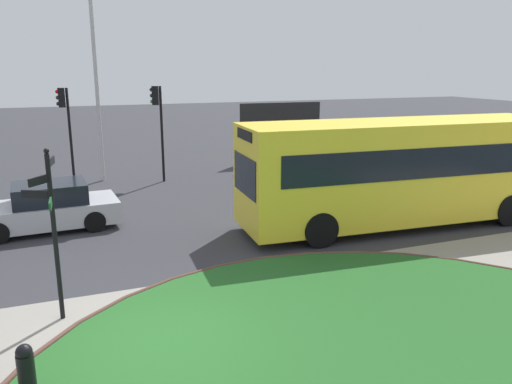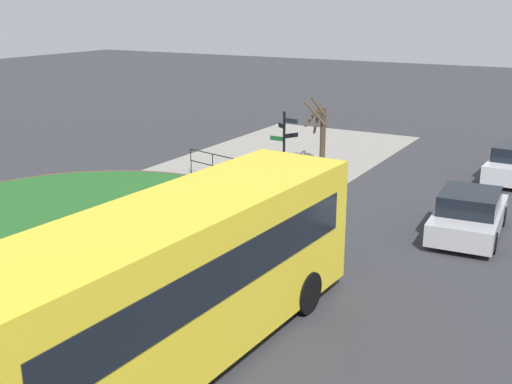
{
  "view_description": "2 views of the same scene",
  "coord_description": "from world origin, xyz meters",
  "px_view_note": "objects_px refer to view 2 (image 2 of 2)",
  "views": [
    {
      "loc": [
        -1.35,
        -8.3,
        4.87
      ],
      "look_at": [
        2.64,
        2.05,
        2.12
      ],
      "focal_mm": 35.71,
      "sensor_mm": 36.0,
      "label": 1
    },
    {
      "loc": [
        17.4,
        11.35,
        6.89
      ],
      "look_at": [
        2.36,
        2.81,
        1.75
      ],
      "focal_mm": 44.34,
      "sensor_mm": 36.0,
      "label": 2
    }
  ],
  "objects_px": {
    "planter_near_signpost": "(290,176)",
    "bollard_foreground": "(230,181)",
    "bus_yellow": "(177,280)",
    "signpost_directional": "(284,151)",
    "street_tree_bare": "(321,130)",
    "car_far_lane": "(469,214)"
  },
  "relations": [
    {
      "from": "signpost_directional",
      "to": "bollard_foreground",
      "type": "xyz_separation_m",
      "value": [
        -0.48,
        -2.51,
        -1.53
      ]
    },
    {
      "from": "signpost_directional",
      "to": "street_tree_bare",
      "type": "height_order",
      "value": "signpost_directional"
    },
    {
      "from": "bollard_foreground",
      "to": "bus_yellow",
      "type": "xyz_separation_m",
      "value": [
        10.5,
        5.32,
        1.28
      ]
    },
    {
      "from": "signpost_directional",
      "to": "bus_yellow",
      "type": "bearing_deg",
      "value": 15.62
    },
    {
      "from": "planter_near_signpost",
      "to": "street_tree_bare",
      "type": "height_order",
      "value": "street_tree_bare"
    },
    {
      "from": "signpost_directional",
      "to": "planter_near_signpost",
      "type": "xyz_separation_m",
      "value": [
        -2.09,
        -0.8,
        -1.47
      ]
    },
    {
      "from": "planter_near_signpost",
      "to": "bollard_foreground",
      "type": "bearing_deg",
      "value": -46.71
    },
    {
      "from": "bollard_foreground",
      "to": "planter_near_signpost",
      "type": "xyz_separation_m",
      "value": [
        -1.61,
        1.71,
        0.06
      ]
    },
    {
      "from": "bus_yellow",
      "to": "bollard_foreground",
      "type": "bearing_deg",
      "value": 30.1
    },
    {
      "from": "bus_yellow",
      "to": "street_tree_bare",
      "type": "relative_size",
      "value": 3.36
    },
    {
      "from": "signpost_directional",
      "to": "planter_near_signpost",
      "type": "height_order",
      "value": "signpost_directional"
    },
    {
      "from": "bollard_foreground",
      "to": "street_tree_bare",
      "type": "height_order",
      "value": "street_tree_bare"
    },
    {
      "from": "bollard_foreground",
      "to": "planter_near_signpost",
      "type": "relative_size",
      "value": 0.79
    },
    {
      "from": "bollard_foreground",
      "to": "car_far_lane",
      "type": "distance_m",
      "value": 8.8
    },
    {
      "from": "signpost_directional",
      "to": "car_far_lane",
      "type": "xyz_separation_m",
      "value": [
        -0.29,
        6.28,
        -1.34
      ]
    },
    {
      "from": "bollard_foreground",
      "to": "bus_yellow",
      "type": "distance_m",
      "value": 11.84
    },
    {
      "from": "bus_yellow",
      "to": "car_far_lane",
      "type": "bearing_deg",
      "value": -15.39
    },
    {
      "from": "planter_near_signpost",
      "to": "street_tree_bare",
      "type": "bearing_deg",
      "value": -171.47
    },
    {
      "from": "signpost_directional",
      "to": "street_tree_bare",
      "type": "xyz_separation_m",
      "value": [
        -6.36,
        -1.44,
        -0.45
      ]
    },
    {
      "from": "bus_yellow",
      "to": "car_far_lane",
      "type": "relative_size",
      "value": 2.34
    },
    {
      "from": "bus_yellow",
      "to": "planter_near_signpost",
      "type": "height_order",
      "value": "bus_yellow"
    },
    {
      "from": "signpost_directional",
      "to": "bollard_foreground",
      "type": "bearing_deg",
      "value": -100.79
    }
  ]
}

